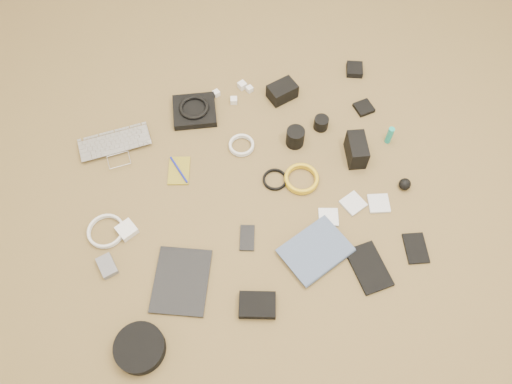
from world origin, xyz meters
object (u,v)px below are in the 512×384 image
object	(u,v)px
phone	(247,238)
paperback	(331,269)
headphone_case	(140,348)
tablet	(181,281)
laptop	(117,151)
dslr_camera	(282,91)

from	to	relation	value
phone	paperback	size ratio (longest dim) A/B	0.44
headphone_case	tablet	bearing A→B (deg)	44.17
laptop	headphone_case	distance (m)	0.84
phone	paperback	bearing A→B (deg)	-21.18
laptop	phone	bearing A→B (deg)	-54.33
phone	headphone_case	size ratio (longest dim) A/B	0.61
laptop	dslr_camera	distance (m)	0.77
dslr_camera	paperback	bearing A→B (deg)	-110.93
tablet	headphone_case	bearing A→B (deg)	-111.46
phone	headphone_case	distance (m)	0.55
laptop	tablet	world-z (taller)	laptop
dslr_camera	headphone_case	size ratio (longest dim) A/B	0.70
headphone_case	paperback	distance (m)	0.74
phone	tablet	bearing A→B (deg)	-143.00
dslr_camera	paperback	xyz separation A→B (m)	(-0.12, -0.84, -0.02)
phone	headphone_case	xyz separation A→B (m)	(-0.48, -0.27, 0.02)
laptop	dslr_camera	bearing A→B (deg)	4.64
dslr_camera	phone	xyz separation A→B (m)	(-0.38, -0.61, -0.03)
tablet	phone	bearing A→B (deg)	40.58
headphone_case	paperback	xyz separation A→B (m)	(0.73, 0.05, -0.01)
laptop	dslr_camera	size ratio (longest dim) A/B	2.46
dslr_camera	paperback	world-z (taller)	dslr_camera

